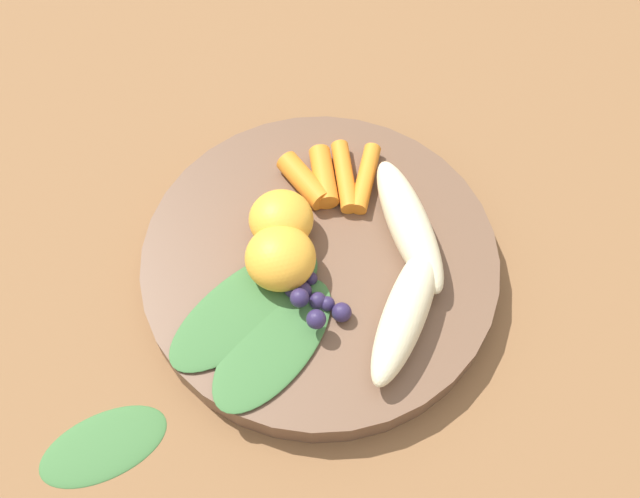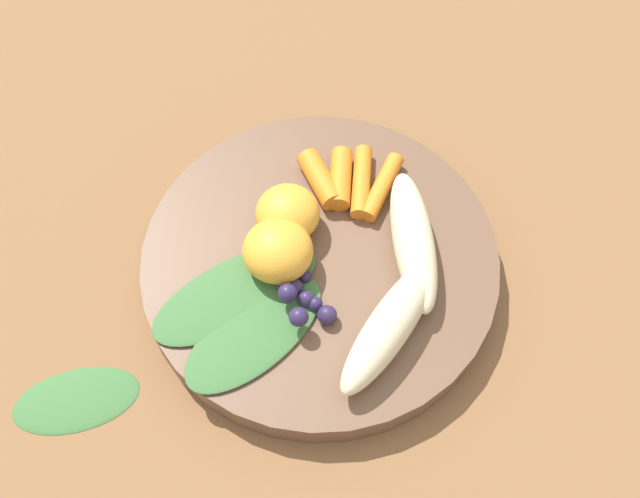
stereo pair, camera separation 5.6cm
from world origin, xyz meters
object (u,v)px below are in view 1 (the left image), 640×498
at_px(banana_peeled_right, 406,311).
at_px(kale_leaf_stray, 103,445).
at_px(banana_peeled_left, 409,225).
at_px(bowl, 320,264).
at_px(orange_segment_near, 280,258).

height_order(banana_peeled_right, kale_leaf_stray, banana_peeled_right).
distance_m(banana_peeled_right, kale_leaf_stray, 0.24).
bearing_deg(kale_leaf_stray, banana_peeled_left, -169.51).
height_order(banana_peeled_left, kale_leaf_stray, banana_peeled_left).
relative_size(bowl, kale_leaf_stray, 2.99).
bearing_deg(orange_segment_near, bowl, -153.10).
relative_size(banana_peeled_left, banana_peeled_right, 1.00).
xyz_separation_m(bowl, kale_leaf_stray, (0.15, 0.15, -0.01)).
xyz_separation_m(bowl, banana_peeled_left, (-0.07, -0.02, 0.03)).
distance_m(banana_peeled_left, banana_peeled_right, 0.07).
bearing_deg(bowl, banana_peeled_left, -162.47).
bearing_deg(banana_peeled_right, orange_segment_near, 87.92).
height_order(bowl, kale_leaf_stray, bowl).
relative_size(banana_peeled_right, kale_leaf_stray, 1.33).
xyz_separation_m(banana_peeled_right, orange_segment_near, (0.09, -0.04, 0.00)).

